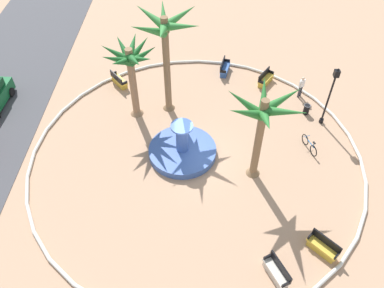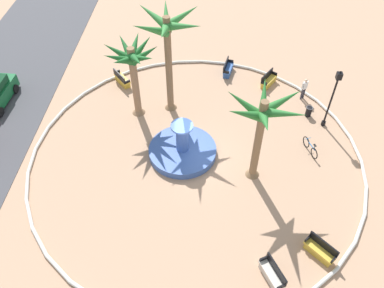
{
  "view_description": "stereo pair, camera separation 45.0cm",
  "coord_description": "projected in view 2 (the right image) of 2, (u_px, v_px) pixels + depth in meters",
  "views": [
    {
      "loc": [
        -15.82,
        -0.11,
        17.63
      ],
      "look_at": [
        0.05,
        0.25,
        1.0
      ],
      "focal_mm": 36.25,
      "sensor_mm": 36.0,
      "label": 1
    },
    {
      "loc": [
        -15.81,
        -0.56,
        17.63
      ],
      "look_at": [
        0.05,
        0.25,
        1.0
      ],
      "focal_mm": 36.25,
      "sensor_mm": 36.0,
      "label": 2
    }
  ],
  "objects": [
    {
      "name": "ground_plane",
      "position": [
        196.0,
        156.0,
        23.67
      ],
      "size": [
        80.0,
        80.0,
        0.0
      ],
      "primitive_type": "plane",
      "color": "tan"
    },
    {
      "name": "plaza_curb",
      "position": [
        196.0,
        155.0,
        23.6
      ],
      "size": [
        20.09,
        20.09,
        0.2
      ],
      "primitive_type": "torus",
      "color": "silver",
      "rests_on": "ground"
    },
    {
      "name": "fountain",
      "position": [
        183.0,
        150.0,
        23.58
      ],
      "size": [
        4.12,
        4.12,
        2.38
      ],
      "color": "#38569E",
      "rests_on": "ground"
    },
    {
      "name": "palm_tree_near_fountain",
      "position": [
        133.0,
        62.0,
        23.51
      ],
      "size": [
        3.69,
        3.61,
        5.32
      ],
      "color": "#8E6B4C",
      "rests_on": "ground"
    },
    {
      "name": "palm_tree_by_curb",
      "position": [
        167.0,
        38.0,
        22.91
      ],
      "size": [
        4.54,
        4.22,
        7.05
      ],
      "color": "brown",
      "rests_on": "ground"
    },
    {
      "name": "palm_tree_mid_plaza",
      "position": [
        262.0,
        120.0,
        19.52
      ],
      "size": [
        4.19,
        4.1,
        5.81
      ],
      "color": "brown",
      "rests_on": "ground"
    },
    {
      "name": "bench_east",
      "position": [
        228.0,
        69.0,
        29.31
      ],
      "size": [
        1.67,
        0.86,
        1.0
      ],
      "color": "#335BA8",
      "rests_on": "ground"
    },
    {
      "name": "bench_west",
      "position": [
        320.0,
        251.0,
        18.91
      ],
      "size": [
        1.48,
        1.49,
        1.0
      ],
      "color": "gold",
      "rests_on": "ground"
    },
    {
      "name": "bench_north",
      "position": [
        122.0,
        80.0,
        28.41
      ],
      "size": [
        1.55,
        1.4,
        1.0
      ],
      "color": "gold",
      "rests_on": "ground"
    },
    {
      "name": "bench_southeast",
      "position": [
        268.0,
        81.0,
        28.31
      ],
      "size": [
        1.6,
        1.32,
        1.0
      ],
      "color": "gold",
      "rests_on": "ground"
    },
    {
      "name": "bench_southwest",
      "position": [
        272.0,
        275.0,
        18.07
      ],
      "size": [
        1.65,
        1.17,
        1.0
      ],
      "color": "beige",
      "rests_on": "ground"
    },
    {
      "name": "lamppost",
      "position": [
        333.0,
        95.0,
        23.76
      ],
      "size": [
        0.32,
        0.32,
        4.32
      ],
      "color": "black",
      "rests_on": "ground"
    },
    {
      "name": "trash_bin",
      "position": [
        309.0,
        111.0,
        25.94
      ],
      "size": [
        0.46,
        0.46,
        0.73
      ],
      "color": "black",
      "rests_on": "ground"
    },
    {
      "name": "bicycle_red_frame",
      "position": [
        310.0,
        147.0,
        23.65
      ],
      "size": [
        1.64,
        0.68,
        0.94
      ],
      "color": "black",
      "rests_on": "ground"
    },
    {
      "name": "person_cyclist_helmet",
      "position": [
        304.0,
        88.0,
        26.8
      ],
      "size": [
        0.36,
        0.45,
        1.68
      ],
      "color": "#33333D",
      "rests_on": "ground"
    }
  ]
}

